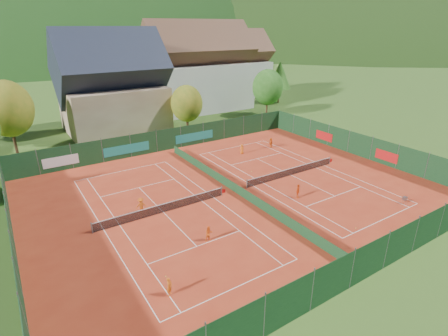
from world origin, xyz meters
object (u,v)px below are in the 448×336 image
(hotel_block_a, at_px, (199,72))
(player_left_mid, at_px, (209,234))
(ball_hopper, at_px, (405,198))
(player_right_near, at_px, (298,191))
(chalet, at_px, (113,89))
(hotel_block_b, at_px, (234,68))
(player_left_far, at_px, (141,205))
(player_right_far_a, at_px, (242,149))
(player_left_near, at_px, (169,286))
(player_right_far_b, at_px, (271,143))

(hotel_block_a, height_order, player_left_mid, hotel_block_a)
(ball_hopper, height_order, player_right_near, player_right_near)
(chalet, distance_m, hotel_block_a, 19.94)
(hotel_block_b, relative_size, player_left_far, 11.22)
(ball_hopper, relative_size, player_left_far, 0.52)
(hotel_block_a, distance_m, player_right_far_a, 29.02)
(player_left_far, distance_m, player_right_far_a, 18.97)
(player_left_near, distance_m, player_right_far_b, 30.97)
(player_left_far, xyz_separation_m, player_right_far_b, (22.11, 7.86, -0.06))
(player_right_far_b, bearing_deg, player_right_near, 24.17)
(hotel_block_b, height_order, player_right_far_b, hotel_block_b)
(player_left_far, height_order, player_right_near, player_left_far)
(hotel_block_b, height_order, player_right_near, hotel_block_b)
(player_right_far_b, bearing_deg, player_left_mid, 2.65)
(chalet, relative_size, player_right_far_b, 11.34)
(player_left_mid, distance_m, player_left_far, 7.86)
(chalet, distance_m, player_right_far_a, 24.14)
(player_left_far, bearing_deg, chalet, -96.35)
(player_left_near, bearing_deg, hotel_block_b, 10.51)
(hotel_block_b, bearing_deg, player_right_far_a, -122.83)
(chalet, distance_m, player_left_mid, 36.91)
(player_left_mid, height_order, player_right_far_b, player_right_far_b)
(player_left_far, bearing_deg, hotel_block_a, -119.64)
(ball_hopper, relative_size, player_left_near, 0.60)
(ball_hopper, xyz_separation_m, player_left_near, (-24.44, 1.02, 0.12))
(player_left_mid, bearing_deg, player_right_far_b, 37.88)
(player_left_near, height_order, player_left_far, player_left_far)
(player_right_far_a, bearing_deg, hotel_block_b, -111.91)
(hotel_block_a, distance_m, player_left_near, 54.38)
(hotel_block_a, bearing_deg, player_right_far_b, -97.58)
(hotel_block_a, distance_m, ball_hopper, 47.76)
(player_left_mid, height_order, player_right_near, player_right_near)
(hotel_block_b, height_order, player_left_mid, hotel_block_b)
(player_right_far_a, bearing_deg, ball_hopper, 114.64)
(player_left_far, distance_m, player_right_near, 15.34)
(ball_hopper, bearing_deg, chalet, 110.54)
(player_left_mid, bearing_deg, player_right_near, 7.89)
(player_left_near, bearing_deg, chalet, 35.67)
(player_right_far_a, height_order, player_right_far_b, player_right_far_b)
(chalet, distance_m, hotel_block_b, 35.85)
(player_right_near, bearing_deg, player_right_far_b, 16.29)
(ball_hopper, xyz_separation_m, player_right_far_b, (-0.02, 20.06, 0.16))
(chalet, xyz_separation_m, player_left_mid, (-3.78, -36.23, -5.96))
(chalet, distance_m, ball_hopper, 44.35)
(player_right_near, height_order, player_right_far_b, player_right_near)
(player_left_far, bearing_deg, player_left_mid, 118.63)
(hotel_block_a, xyz_separation_m, hotel_block_b, (14.00, 8.00, -0.76))
(player_left_near, xyz_separation_m, player_right_far_b, (24.42, 19.04, 0.04))
(player_left_mid, relative_size, player_right_far_a, 1.01)
(player_right_far_a, bearing_deg, player_right_far_b, -171.02)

